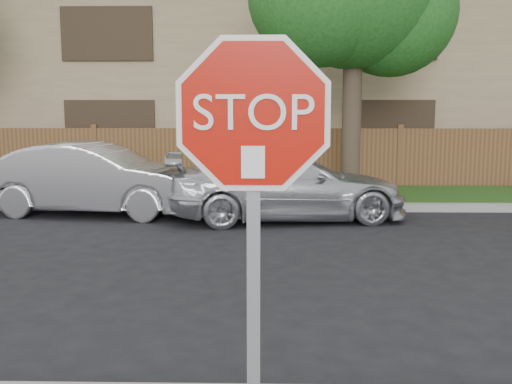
{
  "coord_description": "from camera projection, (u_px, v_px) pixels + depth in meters",
  "views": [
    {
      "loc": [
        0.59,
        -4.28,
        2.19
      ],
      "look_at": [
        0.52,
        -0.9,
        1.7
      ],
      "focal_mm": 42.0,
      "sensor_mm": 36.0,
      "label": 1
    }
  ],
  "objects": [
    {
      "name": "far_curb",
      "position": [
        241.0,
        207.0,
        12.61
      ],
      "size": [
        70.0,
        0.3,
        0.15
      ],
      "primitive_type": "cube",
      "color": "gray",
      "rests_on": "ground"
    },
    {
      "name": "grass_strip",
      "position": [
        244.0,
        196.0,
        14.25
      ],
      "size": [
        70.0,
        3.0,
        0.12
      ],
      "primitive_type": "cube",
      "color": "#1E4714",
      "rests_on": "ground"
    },
    {
      "name": "fence",
      "position": [
        247.0,
        159.0,
        15.73
      ],
      "size": [
        70.0,
        0.12,
        1.6
      ],
      "primitive_type": "cube",
      "color": "brown",
      "rests_on": "ground"
    },
    {
      "name": "apartment_building",
      "position": [
        252.0,
        67.0,
        20.88
      ],
      "size": [
        35.2,
        9.2,
        7.2
      ],
      "color": "#8E7658",
      "rests_on": "ground"
    },
    {
      "name": "stop_sign",
      "position": [
        253.0,
        182.0,
        2.82
      ],
      "size": [
        1.01,
        0.13,
        2.55
      ],
      "color": "gray",
      "rests_on": "sidewalk_near"
    },
    {
      "name": "sedan_left",
      "position": [
        94.0,
        179.0,
        12.04
      ],
      "size": [
        4.58,
        2.12,
        1.45
      ],
      "primitive_type": "imported",
      "rotation": [
        0.0,
        0.0,
        1.44
      ],
      "color": "#B7B7BC",
      "rests_on": "ground"
    },
    {
      "name": "sedan_right",
      "position": [
        286.0,
        185.0,
        11.51
      ],
      "size": [
        4.82,
        2.5,
        1.33
      ],
      "primitive_type": "imported",
      "rotation": [
        0.0,
        0.0,
        1.71
      ],
      "color": "silver",
      "rests_on": "ground"
    }
  ]
}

